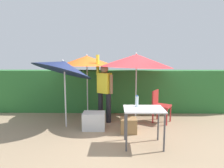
% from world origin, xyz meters
% --- Properties ---
extents(ground_plane, '(24.00, 24.00, 0.00)m').
position_xyz_m(ground_plane, '(0.00, 0.00, 0.00)').
color(ground_plane, '#9E8466').
extents(hedge_row, '(8.00, 0.70, 1.39)m').
position_xyz_m(hedge_row, '(0.00, 1.68, 0.69)').
color(hedge_row, '#2D7033').
rests_on(hedge_row, ground_plane).
extents(umbrella_rainbow, '(2.05, 2.04, 1.94)m').
position_xyz_m(umbrella_rainbow, '(0.68, 0.68, 1.71)').
color(umbrella_rainbow, silver).
rests_on(umbrella_rainbow, ground_plane).
extents(umbrella_orange, '(1.60, 1.53, 2.03)m').
position_xyz_m(umbrella_orange, '(-1.22, 0.09, 1.57)').
color(umbrella_orange, silver).
rests_on(umbrella_orange, ground_plane).
extents(umbrella_yellow, '(1.72, 1.72, 1.91)m').
position_xyz_m(umbrella_yellow, '(-0.79, 1.17, 1.71)').
color(umbrella_yellow, silver).
rests_on(umbrella_yellow, ground_plane).
extents(person_vendor, '(0.51, 0.38, 1.88)m').
position_xyz_m(person_vendor, '(-0.22, 0.51, 0.93)').
color(person_vendor, black).
rests_on(person_vendor, ground_plane).
extents(chair_plastic, '(0.60, 0.60, 0.89)m').
position_xyz_m(chair_plastic, '(1.33, 0.49, 0.51)').
color(chair_plastic, '#B72D2D').
rests_on(chair_plastic, ground_plane).
extents(cooler_box, '(0.55, 0.41, 0.43)m').
position_xyz_m(cooler_box, '(-0.45, -0.10, 0.22)').
color(cooler_box, silver).
rests_on(cooler_box, ground_plane).
extents(crate_cardboard, '(0.38, 0.34, 0.35)m').
position_xyz_m(crate_cardboard, '(0.41, -0.31, 0.18)').
color(crate_cardboard, '#9E7A4C').
rests_on(crate_cardboard, ground_plane).
extents(folding_table, '(0.80, 0.60, 0.78)m').
position_xyz_m(folding_table, '(0.66, -1.01, 0.68)').
color(folding_table, '#4C4C51').
rests_on(folding_table, ground_plane).
extents(bottle_water, '(0.07, 0.07, 0.24)m').
position_xyz_m(bottle_water, '(0.53, -0.87, 0.89)').
color(bottle_water, silver).
rests_on(bottle_water, folding_table).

